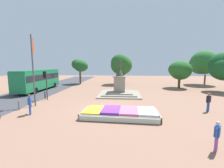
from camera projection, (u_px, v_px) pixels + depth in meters
name	position (u px, v px, depth m)	size (l,w,h in m)	color
ground_plane	(107.00, 110.00, 13.95)	(88.00, 88.00, 0.00)	#8C6651
flower_planter	(120.00, 113.00, 12.13)	(6.31, 3.09, 0.63)	#38281C
statue_monument	(120.00, 88.00, 20.88)	(5.67, 5.67, 4.86)	gray
traffic_light_mid_block	(45.00, 80.00, 17.83)	(0.41, 0.30, 3.41)	#2D2D33
banner_pole	(33.00, 69.00, 14.88)	(0.17, 0.62, 7.11)	#4C5156
city_bus	(38.00, 79.00, 24.36)	(2.46, 10.00, 3.33)	#197A47
pedestrian_with_handbag	(30.00, 103.00, 12.55)	(0.41, 0.69, 1.75)	#264CA5
pedestrian_near_planter	(217.00, 134.00, 7.22)	(0.41, 0.46, 1.53)	#8C4C99
pedestrian_crossing_plaza	(209.00, 101.00, 13.39)	(0.50, 0.39, 1.70)	#264CA5
kerb_bollard_mid_b	(19.00, 105.00, 13.91)	(0.17, 0.17, 0.92)	slate
kerb_bollard_north	(45.00, 95.00, 18.48)	(0.16, 0.16, 0.91)	#2D2D33
park_tree_far_left	(121.00, 64.00, 31.86)	(4.59, 4.64, 6.37)	brown
park_tree_behind_statue	(180.00, 70.00, 26.85)	(3.97, 4.27, 4.86)	#4C3823
park_tree_far_right	(204.00, 63.00, 30.99)	(5.58, 5.76, 7.11)	brown
park_tree_street_side	(80.00, 66.00, 32.48)	(3.61, 3.73, 5.41)	brown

